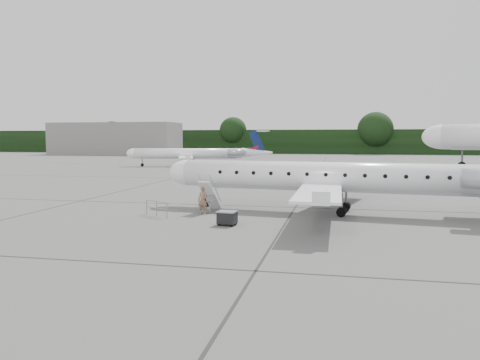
# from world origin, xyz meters

# --- Properties ---
(ground) EXTENTS (320.00, 320.00, 0.00)m
(ground) POSITION_xyz_m (0.00, 0.00, 0.00)
(ground) COLOR #5F5F5D
(ground) RESTS_ON ground
(treeline) EXTENTS (260.00, 4.00, 8.00)m
(treeline) POSITION_xyz_m (0.00, 130.00, 4.00)
(treeline) COLOR black
(treeline) RESTS_ON ground
(terminal_building) EXTENTS (40.00, 14.00, 10.00)m
(terminal_building) POSITION_xyz_m (-70.00, 110.00, 5.00)
(terminal_building) COLOR slate
(terminal_building) RESTS_ON ground
(main_regional_jet) EXTENTS (29.47, 22.85, 6.99)m
(main_regional_jet) POSITION_xyz_m (-1.22, 4.89, 3.49)
(main_regional_jet) COLOR white
(main_regional_jet) RESTS_ON ground
(airstair) EXTENTS (1.11, 2.24, 2.19)m
(airstair) POSITION_xyz_m (-9.45, 3.80, 1.09)
(airstair) COLOR white
(airstair) RESTS_ON ground
(passenger) EXTENTS (0.71, 0.50, 1.85)m
(passenger) POSITION_xyz_m (-9.60, 2.58, 0.93)
(passenger) COLOR #845A48
(passenger) RESTS_ON ground
(safety_railing) EXTENTS (1.91, 1.22, 1.00)m
(safety_railing) POSITION_xyz_m (-12.31, 1.06, 0.50)
(safety_railing) COLOR gray
(safety_railing) RESTS_ON ground
(baggage_cart) EXTENTS (1.13, 0.96, 0.91)m
(baggage_cart) POSITION_xyz_m (-7.03, -1.08, 0.45)
(baggage_cart) COLOR black
(baggage_cart) RESTS_ON ground
(bg_regional_left) EXTENTS (28.28, 22.84, 6.59)m
(bg_regional_left) POSITION_xyz_m (-27.42, 53.86, 3.29)
(bg_regional_left) COLOR white
(bg_regional_left) RESTS_ON ground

